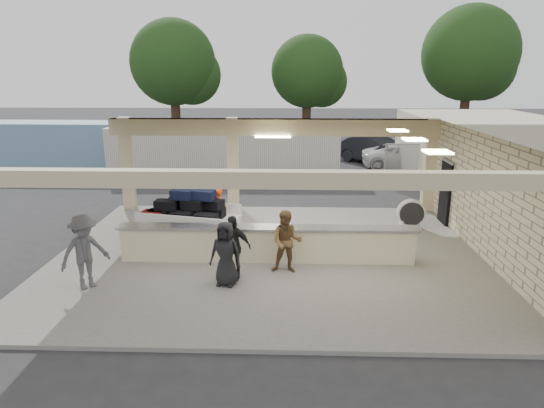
{
  "coord_description": "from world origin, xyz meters",
  "views": [
    {
      "loc": [
        0.55,
        -13.05,
        5.14
      ],
      "look_at": [
        0.09,
        1.0,
        1.31
      ],
      "focal_mm": 32.0,
      "sensor_mm": 36.0,
      "label": 1
    }
  ],
  "objects_px": {
    "passenger_c": "(85,252)",
    "passenger_b": "(232,247)",
    "luggage_cart": "(187,214)",
    "passenger_a": "(287,242)",
    "container_blue": "(63,147)",
    "car_white_a": "(408,157)",
    "container_white": "(225,151)",
    "baggage_counter": "(267,244)",
    "drum_fan": "(411,213)",
    "baggage_handler": "(217,213)",
    "car_dark": "(376,150)",
    "passenger_d": "(226,254)",
    "car_white_b": "(488,156)"
  },
  "relations": [
    {
      "from": "luggage_cart",
      "to": "container_white",
      "type": "height_order",
      "value": "container_white"
    },
    {
      "from": "drum_fan",
      "to": "baggage_handler",
      "type": "bearing_deg",
      "value": -166.01
    },
    {
      "from": "passenger_b",
      "to": "car_dark",
      "type": "bearing_deg",
      "value": 74.03
    },
    {
      "from": "passenger_b",
      "to": "car_white_b",
      "type": "relative_size",
      "value": 0.35
    },
    {
      "from": "baggage_counter",
      "to": "passenger_c",
      "type": "distance_m",
      "value": 4.69
    },
    {
      "from": "container_white",
      "to": "baggage_counter",
      "type": "bearing_deg",
      "value": -78.59
    },
    {
      "from": "car_white_a",
      "to": "passenger_c",
      "type": "bearing_deg",
      "value": 147.71
    },
    {
      "from": "car_white_b",
      "to": "drum_fan",
      "type": "bearing_deg",
      "value": 160.88
    },
    {
      "from": "container_white",
      "to": "car_white_a",
      "type": "bearing_deg",
      "value": 9.87
    },
    {
      "from": "container_blue",
      "to": "container_white",
      "type": "bearing_deg",
      "value": -4.89
    },
    {
      "from": "luggage_cart",
      "to": "baggage_counter",
      "type": "bearing_deg",
      "value": -18.05
    },
    {
      "from": "car_white_a",
      "to": "container_blue",
      "type": "height_order",
      "value": "container_blue"
    },
    {
      "from": "drum_fan",
      "to": "passenger_a",
      "type": "height_order",
      "value": "passenger_a"
    },
    {
      "from": "passenger_a",
      "to": "passenger_b",
      "type": "xyz_separation_m",
      "value": [
        -1.37,
        -0.36,
        -0.02
      ]
    },
    {
      "from": "drum_fan",
      "to": "car_white_b",
      "type": "bearing_deg",
      "value": 61.05
    },
    {
      "from": "passenger_a",
      "to": "container_white",
      "type": "relative_size",
      "value": 0.14
    },
    {
      "from": "passenger_c",
      "to": "car_white_b",
      "type": "distance_m",
      "value": 22.12
    },
    {
      "from": "luggage_cart",
      "to": "car_dark",
      "type": "height_order",
      "value": "luggage_cart"
    },
    {
      "from": "passenger_d",
      "to": "container_blue",
      "type": "relative_size",
      "value": 0.16
    },
    {
      "from": "container_blue",
      "to": "drum_fan",
      "type": "bearing_deg",
      "value": -30.65
    },
    {
      "from": "car_white_a",
      "to": "container_white",
      "type": "height_order",
      "value": "container_white"
    },
    {
      "from": "passenger_c",
      "to": "container_blue",
      "type": "height_order",
      "value": "container_blue"
    },
    {
      "from": "passenger_a",
      "to": "passenger_d",
      "type": "bearing_deg",
      "value": -146.64
    },
    {
      "from": "drum_fan",
      "to": "passenger_a",
      "type": "relative_size",
      "value": 0.6
    },
    {
      "from": "drum_fan",
      "to": "car_dark",
      "type": "height_order",
      "value": "car_dark"
    },
    {
      "from": "car_dark",
      "to": "container_white",
      "type": "relative_size",
      "value": 0.42
    },
    {
      "from": "drum_fan",
      "to": "baggage_handler",
      "type": "relative_size",
      "value": 0.6
    },
    {
      "from": "luggage_cart",
      "to": "container_blue",
      "type": "xyz_separation_m",
      "value": [
        -8.98,
        11.27,
        0.33
      ]
    },
    {
      "from": "container_blue",
      "to": "car_white_a",
      "type": "bearing_deg",
      "value": 3.96
    },
    {
      "from": "luggage_cart",
      "to": "container_white",
      "type": "bearing_deg",
      "value": 104.15
    },
    {
      "from": "car_white_a",
      "to": "car_dark",
      "type": "relative_size",
      "value": 1.0
    },
    {
      "from": "car_white_b",
      "to": "container_white",
      "type": "bearing_deg",
      "value": 110.24
    },
    {
      "from": "passenger_c",
      "to": "passenger_b",
      "type": "bearing_deg",
      "value": -31.66
    },
    {
      "from": "car_white_a",
      "to": "passenger_a",
      "type": "bearing_deg",
      "value": 159.41
    },
    {
      "from": "car_dark",
      "to": "container_white",
      "type": "distance_m",
      "value": 9.13
    },
    {
      "from": "passenger_a",
      "to": "container_blue",
      "type": "bearing_deg",
      "value": 135.72
    },
    {
      "from": "baggage_counter",
      "to": "drum_fan",
      "type": "relative_size",
      "value": 8.26
    },
    {
      "from": "baggage_counter",
      "to": "luggage_cart",
      "type": "xyz_separation_m",
      "value": [
        -2.5,
        1.51,
        0.38
      ]
    },
    {
      "from": "car_white_b",
      "to": "baggage_handler",
      "type": "bearing_deg",
      "value": 145.54
    },
    {
      "from": "baggage_counter",
      "to": "car_white_a",
      "type": "distance_m",
      "value": 15.57
    },
    {
      "from": "passenger_c",
      "to": "baggage_handler",
      "type": "bearing_deg",
      "value": 10.22
    },
    {
      "from": "drum_fan",
      "to": "passenger_a",
      "type": "bearing_deg",
      "value": -134.5
    },
    {
      "from": "passenger_b",
      "to": "passenger_d",
      "type": "xyz_separation_m",
      "value": [
        -0.11,
        -0.47,
        -0.01
      ]
    },
    {
      "from": "passenger_b",
      "to": "passenger_c",
      "type": "relative_size",
      "value": 0.89
    },
    {
      "from": "luggage_cart",
      "to": "passenger_a",
      "type": "xyz_separation_m",
      "value": [
        3.04,
        -2.3,
        -0.04
      ]
    },
    {
      "from": "passenger_d",
      "to": "car_dark",
      "type": "height_order",
      "value": "passenger_d"
    },
    {
      "from": "passenger_c",
      "to": "passenger_d",
      "type": "xyz_separation_m",
      "value": [
        3.34,
        0.28,
        -0.11
      ]
    },
    {
      "from": "passenger_c",
      "to": "container_blue",
      "type": "distance_m",
      "value": 16.35
    },
    {
      "from": "baggage_counter",
      "to": "car_dark",
      "type": "xyz_separation_m",
      "value": [
        5.69,
        15.55,
        0.21
      ]
    },
    {
      "from": "luggage_cart",
      "to": "passenger_a",
      "type": "relative_size",
      "value": 1.86
    }
  ]
}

